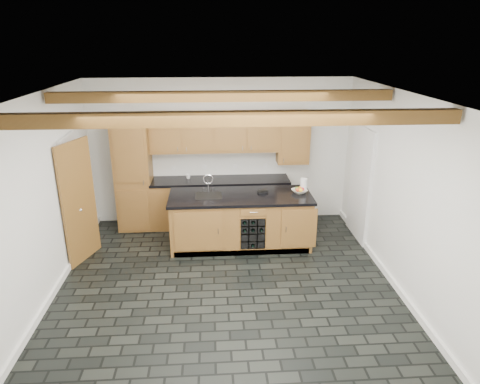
{
  "coord_description": "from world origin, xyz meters",
  "views": [
    {
      "loc": [
        -0.17,
        -5.59,
        3.49
      ],
      "look_at": [
        0.26,
        0.8,
        1.17
      ],
      "focal_mm": 32.0,
      "sensor_mm": 36.0,
      "label": 1
    }
  ],
  "objects_px": {
    "kitchen_scale": "(263,191)",
    "fruit_bowl": "(299,191)",
    "island": "(241,220)",
    "paper_towel": "(304,185)"
  },
  "relations": [
    {
      "from": "kitchen_scale",
      "to": "fruit_bowl",
      "type": "distance_m",
      "value": 0.64
    },
    {
      "from": "island",
      "to": "paper_towel",
      "type": "bearing_deg",
      "value": 6.48
    },
    {
      "from": "fruit_bowl",
      "to": "paper_towel",
      "type": "height_order",
      "value": "paper_towel"
    },
    {
      "from": "fruit_bowl",
      "to": "island",
      "type": "bearing_deg",
      "value": -176.77
    },
    {
      "from": "kitchen_scale",
      "to": "paper_towel",
      "type": "relative_size",
      "value": 0.81
    },
    {
      "from": "paper_towel",
      "to": "fruit_bowl",
      "type": "bearing_deg",
      "value": -141.07
    },
    {
      "from": "island",
      "to": "kitchen_scale",
      "type": "xyz_separation_m",
      "value": [
        0.39,
        0.11,
        0.49
      ]
    },
    {
      "from": "island",
      "to": "fruit_bowl",
      "type": "height_order",
      "value": "fruit_bowl"
    },
    {
      "from": "island",
      "to": "fruit_bowl",
      "type": "xyz_separation_m",
      "value": [
        1.03,
        0.06,
        0.5
      ]
    },
    {
      "from": "island",
      "to": "paper_towel",
      "type": "relative_size",
      "value": 10.34
    }
  ]
}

